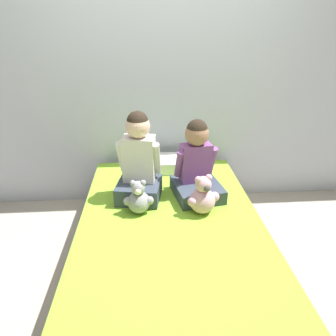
# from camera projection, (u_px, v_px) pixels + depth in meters

# --- Properties ---
(ground_plane) EXTENTS (14.00, 14.00, 0.00)m
(ground_plane) POSITION_uv_depth(u_px,v_px,m) (170.00, 266.00, 2.36)
(ground_plane) COLOR #B2A899
(wall_behind_bed) EXTENTS (8.00, 0.06, 2.50)m
(wall_behind_bed) POSITION_uv_depth(u_px,v_px,m) (162.00, 80.00, 2.81)
(wall_behind_bed) COLOR silver
(wall_behind_bed) RESTS_ON ground_plane
(bed) EXTENTS (1.31, 1.99, 0.46)m
(bed) POSITION_uv_depth(u_px,v_px,m) (170.00, 243.00, 2.26)
(bed) COLOR brown
(bed) RESTS_ON ground_plane
(child_on_left) EXTENTS (0.38, 0.38, 0.70)m
(child_on_left) POSITION_uv_depth(u_px,v_px,m) (139.00, 162.00, 2.31)
(child_on_left) COLOR #384251
(child_on_left) RESTS_ON bed
(child_on_right) EXTENTS (0.42, 0.45, 0.62)m
(child_on_right) POSITION_uv_depth(u_px,v_px,m) (197.00, 166.00, 2.37)
(child_on_right) COLOR #384251
(child_on_right) RESTS_ON bed
(teddy_bear_held_by_left_child) EXTENTS (0.22, 0.17, 0.26)m
(teddy_bear_held_by_left_child) POSITION_uv_depth(u_px,v_px,m) (139.00, 199.00, 2.18)
(teddy_bear_held_by_left_child) COLOR #939399
(teddy_bear_held_by_left_child) RESTS_ON bed
(teddy_bear_held_by_right_child) EXTENTS (0.24, 0.19, 0.30)m
(teddy_bear_held_by_right_child) POSITION_uv_depth(u_px,v_px,m) (203.00, 197.00, 2.18)
(teddy_bear_held_by_right_child) COLOR #DBA3B2
(teddy_bear_held_by_right_child) RESTS_ON bed
(pillow_at_headboard) EXTENTS (0.57, 0.30, 0.11)m
(pillow_at_headboard) POSITION_uv_depth(u_px,v_px,m) (164.00, 164.00, 2.87)
(pillow_at_headboard) COLOR white
(pillow_at_headboard) RESTS_ON bed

